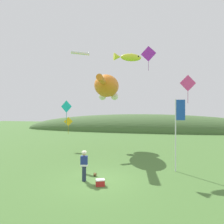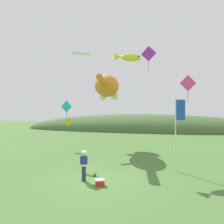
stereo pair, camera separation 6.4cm
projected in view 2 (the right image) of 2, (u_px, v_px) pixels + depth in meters
name	position (u px, v px, depth m)	size (l,w,h in m)	color
ground_plane	(96.00, 181.00, 11.79)	(120.00, 120.00, 0.00)	#477033
distant_hill_ridge	(142.00, 131.00, 42.34)	(53.85, 11.87, 6.98)	#426033
festival_attendant	(84.00, 165.00, 11.75)	(0.46, 0.34, 1.77)	#232D47
kite_spool	(95.00, 174.00, 12.61)	(0.14, 0.22, 0.22)	olive
picnic_cooler	(100.00, 183.00, 10.99)	(0.58, 0.49, 0.36)	red
festival_banner_pole	(178.00, 124.00, 13.58)	(0.66, 0.08, 4.95)	silver
kite_giant_cat	(108.00, 87.00, 21.84)	(3.16, 8.95, 2.73)	orange
kite_fish_windsock	(128.00, 57.00, 16.27)	(2.34, 1.50, 0.70)	yellow
kite_tube_streamer	(81.00, 53.00, 23.84)	(2.05, 1.55, 0.44)	white
kite_diamond_gold	(69.00, 122.00, 21.54)	(0.84, 0.50, 1.86)	yellow
kite_diamond_pink	(188.00, 83.00, 14.90)	(1.20, 0.34, 2.14)	#E53F8C
kite_diamond_teal	(66.00, 107.00, 16.05)	(0.99, 0.15, 1.89)	#19BFBF
kite_diamond_violet	(149.00, 54.00, 19.81)	(1.53, 0.24, 2.45)	purple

